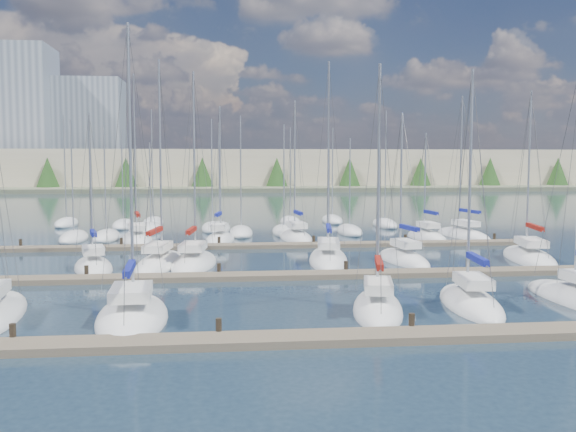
{
  "coord_description": "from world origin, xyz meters",
  "views": [
    {
      "loc": [
        -3.91,
        -22.62,
        7.18
      ],
      "look_at": [
        0.0,
        14.0,
        4.0
      ],
      "focal_mm": 40.0,
      "sensor_mm": 36.0,
      "label": 1
    }
  ],
  "objects": [
    {
      "name": "sailboat_k",
      "position": [
        3.79,
        22.31,
        0.18
      ],
      "size": [
        4.13,
        10.31,
        14.98
      ],
      "rotation": [
        0.0,
        0.0,
        -0.14
      ],
      "color": "white",
      "rests_on": "ground"
    },
    {
      "name": "sailboat_d",
      "position": [
        3.51,
        6.74,
        0.19
      ],
      "size": [
        3.83,
        7.84,
        12.48
      ],
      "rotation": [
        0.0,
        0.0,
        -0.21
      ],
      "color": "white",
      "rests_on": "ground"
    },
    {
      "name": "sailboat_r",
      "position": [
        18.99,
        35.56,
        0.19
      ],
      "size": [
        3.91,
        8.87,
        13.99
      ],
      "rotation": [
        0.0,
        0.0,
        0.17
      ],
      "color": "white",
      "rests_on": "ground"
    },
    {
      "name": "sailboat_n",
      "position": [
        -11.29,
        35.33,
        0.19
      ],
      "size": [
        4.21,
        9.08,
        15.61
      ],
      "rotation": [
        0.0,
        0.0,
        0.19
      ],
      "color": "white",
      "rests_on": "ground"
    },
    {
      "name": "dock_near",
      "position": [
        0.0,
        2.01,
        0.15
      ],
      "size": [
        44.0,
        1.93,
        1.1
      ],
      "color": "#6B5E4C",
      "rests_on": "ground"
    },
    {
      "name": "sailboat_h",
      "position": [
        -12.26,
        20.41,
        0.18
      ],
      "size": [
        3.93,
        6.76,
        11.06
      ],
      "rotation": [
        0.0,
        0.0,
        0.25
      ],
      "color": "white",
      "rests_on": "ground"
    },
    {
      "name": "sailboat_q",
      "position": [
        15.0,
        34.25,
        0.17
      ],
      "size": [
        3.08,
        7.2,
        10.47
      ],
      "rotation": [
        0.0,
        0.0,
        0.09
      ],
      "color": "white",
      "rests_on": "ground"
    },
    {
      "name": "sailboat_l",
      "position": [
        9.08,
        21.5,
        0.18
      ],
      "size": [
        3.29,
        7.56,
        11.33
      ],
      "rotation": [
        0.0,
        0.0,
        0.13
      ],
      "color": "white",
      "rests_on": "ground"
    },
    {
      "name": "ground",
      "position": [
        0.0,
        60.0,
        0.0
      ],
      "size": [
        400.0,
        400.0,
        0.0
      ],
      "primitive_type": "plane",
      "color": "#213343",
      "rests_on": "ground"
    },
    {
      "name": "sailboat_p",
      "position": [
        3.03,
        35.39,
        0.18
      ],
      "size": [
        3.24,
        8.07,
        13.43
      ],
      "rotation": [
        0.0,
        0.0,
        0.08
      ],
      "color": "white",
      "rests_on": "ground"
    },
    {
      "name": "sailboat_c",
      "position": [
        -7.89,
        6.5,
        0.18
      ],
      "size": [
        3.62,
        8.65,
        14.08
      ],
      "rotation": [
        0.0,
        0.0,
        0.05
      ],
      "color": "white",
      "rests_on": "ground"
    },
    {
      "name": "sailboat_m",
      "position": [
        18.44,
        21.43,
        0.17
      ],
      "size": [
        4.72,
        9.84,
        13.02
      ],
      "rotation": [
        0.0,
        0.0,
        -0.2
      ],
      "color": "white",
      "rests_on": "ground"
    },
    {
      "name": "dock_far",
      "position": [
        0.0,
        30.01,
        0.15
      ],
      "size": [
        44.0,
        1.93,
        1.1
      ],
      "color": "#6B5E4C",
      "rests_on": "ground"
    },
    {
      "name": "shoreline",
      "position": [
        -13.29,
        149.77,
        7.44
      ],
      "size": [
        400.0,
        60.0,
        38.0
      ],
      "color": "#666B51",
      "rests_on": "ground"
    },
    {
      "name": "sailboat_o",
      "position": [
        -3.93,
        34.4,
        0.2
      ],
      "size": [
        3.37,
        6.95,
        12.74
      ],
      "rotation": [
        0.0,
        0.0,
        -0.15
      ],
      "color": "white",
      "rests_on": "ground"
    },
    {
      "name": "dock_mid",
      "position": [
        0.0,
        16.01,
        0.15
      ],
      "size": [
        44.0,
        1.93,
        1.1
      ],
      "color": "#6B5E4C",
      "rests_on": "ground"
    },
    {
      "name": "distant_boats",
      "position": [
        -4.34,
        43.76,
        0.29
      ],
      "size": [
        36.93,
        20.75,
        13.3
      ],
      "color": "#9EA0A5",
      "rests_on": "ground"
    },
    {
      "name": "sailboat_e",
      "position": [
        8.38,
        7.43,
        0.18
      ],
      "size": [
        3.35,
        7.95,
        12.41
      ],
      "rotation": [
        0.0,
        0.0,
        -0.11
      ],
      "color": "white",
      "rests_on": "ground"
    },
    {
      "name": "sailboat_i",
      "position": [
        -8.07,
        21.6,
        0.19
      ],
      "size": [
        3.87,
        9.43,
        14.81
      ],
      "rotation": [
        0.0,
        0.0,
        -0.14
      ],
      "color": "white",
      "rests_on": "ground"
    },
    {
      "name": "sailboat_j",
      "position": [
        -5.72,
        21.57,
        0.18
      ],
      "size": [
        3.8,
        8.63,
        14.0
      ],
      "rotation": [
        0.0,
        0.0,
        -0.11
      ],
      "color": "white",
      "rests_on": "ground"
    }
  ]
}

